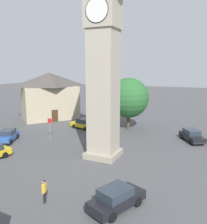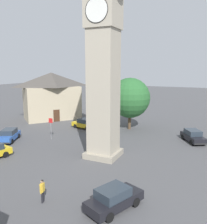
# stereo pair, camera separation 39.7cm
# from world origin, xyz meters

# --- Properties ---
(ground_plane) EXTENTS (200.00, 200.00, 0.00)m
(ground_plane) POSITION_xyz_m (0.00, 0.00, 0.00)
(ground_plane) COLOR #4C4C4F
(clock_tower) EXTENTS (4.01, 4.01, 22.90)m
(clock_tower) POSITION_xyz_m (0.00, 0.00, 13.43)
(clock_tower) COLOR gray
(clock_tower) RESTS_ON ground
(car_blue_kerb) EXTENTS (4.41, 2.61, 1.53)m
(car_blue_kerb) POSITION_xyz_m (-7.62, 9.53, 0.76)
(car_blue_kerb) COLOR gold
(car_blue_kerb) RESTS_ON ground
(car_silver_kerb) EXTENTS (3.18, 4.46, 1.53)m
(car_silver_kerb) POSITION_xyz_m (4.67, -8.41, 0.76)
(car_silver_kerb) COLOR black
(car_silver_kerb) RESTS_ON ground
(car_red_corner) EXTENTS (3.54, 4.41, 1.53)m
(car_red_corner) POSITION_xyz_m (8.22, 9.35, 0.76)
(car_red_corner) COLOR black
(car_red_corner) RESTS_ON ground
(car_white_side) EXTENTS (3.32, 4.45, 1.53)m
(car_white_side) POSITION_xyz_m (-13.29, -0.25, 0.76)
(car_white_side) COLOR #2D5BB7
(car_white_side) RESTS_ON ground
(pedestrian) EXTENTS (0.30, 0.55, 1.69)m
(pedestrian) POSITION_xyz_m (-0.15, -9.78, 1.01)
(pedestrian) COLOR black
(pedestrian) RESTS_ON ground
(tree) EXTENTS (6.03, 6.03, 7.84)m
(tree) POSITION_xyz_m (-1.19, 12.03, 4.82)
(tree) COLOR brown
(tree) RESTS_ON ground
(building_shop_left) EXTENTS (10.84, 11.47, 8.46)m
(building_shop_left) POSITION_xyz_m (-16.64, 13.40, 4.31)
(building_shop_left) COLOR tan
(building_shop_left) RESTS_ON ground
(road_sign) EXTENTS (0.60, 0.07, 2.80)m
(road_sign) POSITION_xyz_m (-8.88, 2.72, 1.90)
(road_sign) COLOR gray
(road_sign) RESTS_ON ground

